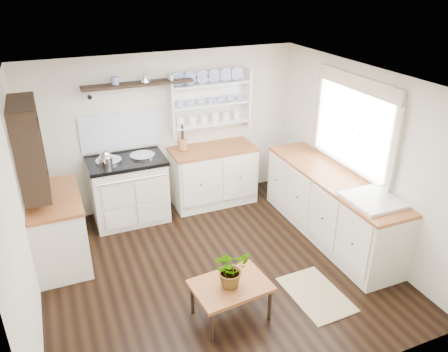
{
  "coord_description": "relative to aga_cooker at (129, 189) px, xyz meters",
  "views": [
    {
      "loc": [
        -1.57,
        -4.06,
        3.33
      ],
      "look_at": [
        0.22,
        0.25,
        1.1
      ],
      "focal_mm": 35.0,
      "sensor_mm": 36.0,
      "label": 1
    }
  ],
  "objects": [
    {
      "name": "ceiling",
      "position": [
        0.7,
        -1.57,
        1.82
      ],
      "size": [
        4.0,
        3.8,
        0.01
      ],
      "primitive_type": "cube",
      "color": "white",
      "rests_on": "wall_back"
    },
    {
      "name": "wall_back",
      "position": [
        0.7,
        0.33,
        0.67
      ],
      "size": [
        4.0,
        0.02,
        2.3
      ],
      "primitive_type": "cube",
      "color": "silver",
      "rests_on": "ground"
    },
    {
      "name": "wall_left",
      "position": [
        -1.3,
        -1.57,
        0.67
      ],
      "size": [
        0.02,
        3.8,
        2.3
      ],
      "primitive_type": "cube",
      "color": "silver",
      "rests_on": "ground"
    },
    {
      "name": "floor",
      "position": [
        0.7,
        -1.57,
        -0.48
      ],
      "size": [
        4.0,
        3.8,
        0.01
      ],
      "primitive_type": "cube",
      "color": "black",
      "rests_on": "ground"
    },
    {
      "name": "right_cabinets",
      "position": [
        2.4,
        -1.47,
        -0.02
      ],
      "size": [
        0.62,
        2.43,
        0.9
      ],
      "color": "silver",
      "rests_on": "floor"
    },
    {
      "name": "center_table",
      "position": [
        0.55,
        -2.39,
        -0.11
      ],
      "size": [
        0.82,
        0.62,
        0.42
      ],
      "rotation": [
        0.0,
        0.0,
        0.09
      ],
      "color": "brown",
      "rests_on": "floor"
    },
    {
      "name": "kettle",
      "position": [
        -0.28,
        -0.12,
        0.56
      ],
      "size": [
        0.18,
        0.18,
        0.23
      ],
      "primitive_type": null,
      "color": "silver",
      "rests_on": "aga_cooker"
    },
    {
      "name": "window",
      "position": [
        2.65,
        -1.42,
        1.08
      ],
      "size": [
        0.08,
        1.55,
        1.22
      ],
      "color": "white",
      "rests_on": "wall_right"
    },
    {
      "name": "high_shelf",
      "position": [
        0.3,
        0.21,
        1.43
      ],
      "size": [
        1.5,
        0.29,
        0.16
      ],
      "color": "black",
      "rests_on": "wall_back"
    },
    {
      "name": "potted_plant",
      "position": [
        0.55,
        -2.39,
        0.14
      ],
      "size": [
        0.42,
        0.39,
        0.4
      ],
      "primitive_type": "imported",
      "rotation": [
        0.0,
        0.0,
        0.23
      ],
      "color": "#3F7233",
      "rests_on": "center_table"
    },
    {
      "name": "wall_right",
      "position": [
        2.7,
        -1.57,
        0.67
      ],
      "size": [
        0.02,
        3.8,
        2.3
      ],
      "primitive_type": "cube",
      "color": "silver",
      "rests_on": "ground"
    },
    {
      "name": "left_cabinets",
      "position": [
        -1.0,
        -0.67,
        -0.02
      ],
      "size": [
        0.62,
        1.13,
        0.9
      ],
      "color": "silver",
      "rests_on": "floor"
    },
    {
      "name": "back_cabinets",
      "position": [
        1.3,
        0.03,
        -0.02
      ],
      "size": [
        1.27,
        0.63,
        0.9
      ],
      "color": "silver",
      "rests_on": "floor"
    },
    {
      "name": "left_shelving",
      "position": [
        -1.14,
        -0.67,
        1.07
      ],
      "size": [
        0.28,
        0.8,
        1.05
      ],
      "primitive_type": "cube",
      "color": "black",
      "rests_on": "wall_left"
    },
    {
      "name": "belfast_sink",
      "position": [
        2.4,
        -2.22,
        0.32
      ],
      "size": [
        0.55,
        0.6,
        0.45
      ],
      "color": "white",
      "rests_on": "right_cabinets"
    },
    {
      "name": "floor_rug",
      "position": [
        1.57,
        -2.47,
        -0.47
      ],
      "size": [
        0.58,
        0.87,
        0.02
      ],
      "primitive_type": "cube",
      "rotation": [
        0.0,
        0.0,
        0.04
      ],
      "color": "#896B4F",
      "rests_on": "floor"
    },
    {
      "name": "utensil_crock",
      "position": [
        0.86,
        0.11,
        0.51
      ],
      "size": [
        0.14,
        0.14,
        0.16
      ],
      "primitive_type": "cylinder",
      "color": "#AF6640",
      "rests_on": "back_cabinets"
    },
    {
      "name": "plate_rack",
      "position": [
        1.35,
        0.29,
        1.07
      ],
      "size": [
        1.2,
        0.22,
        0.9
      ],
      "color": "white",
      "rests_on": "wall_back"
    },
    {
      "name": "aga_cooker",
      "position": [
        0.0,
        0.0,
        0.0
      ],
      "size": [
        1.06,
        0.73,
        0.98
      ],
      "color": "beige",
      "rests_on": "floor"
    }
  ]
}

